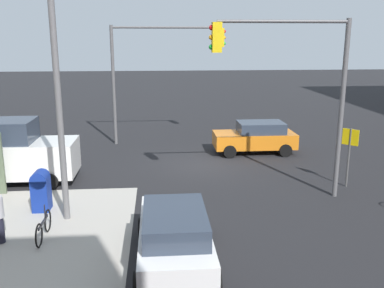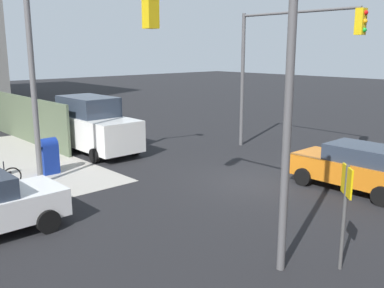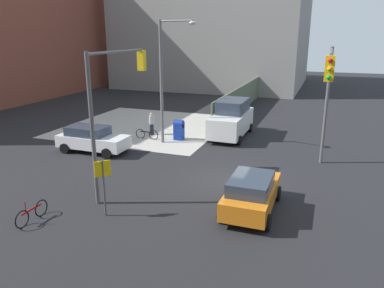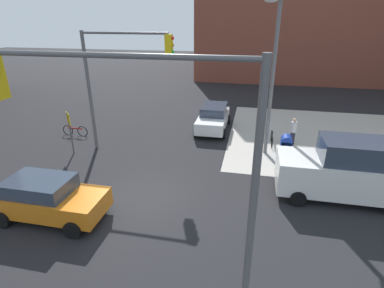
# 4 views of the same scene
# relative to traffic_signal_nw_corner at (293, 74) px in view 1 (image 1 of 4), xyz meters

# --- Properties ---
(ground_plane) EXTENTS (120.00, 120.00, 0.00)m
(ground_plane) POSITION_rel_traffic_signal_nw_corner_xyz_m (2.64, -4.50, -4.60)
(ground_plane) COLOR black
(traffic_signal_nw_corner) EXTENTS (4.95, 0.36, 6.50)m
(traffic_signal_nw_corner) POSITION_rel_traffic_signal_nw_corner_xyz_m (0.00, 0.00, 0.00)
(traffic_signal_nw_corner) COLOR #59595B
(traffic_signal_nw_corner) RESTS_ON ground
(traffic_signal_se_corner) EXTENTS (6.26, 0.36, 6.50)m
(traffic_signal_se_corner) POSITION_rel_traffic_signal_nw_corner_xyz_m (4.71, -9.00, 0.08)
(traffic_signal_se_corner) COLOR #59595B
(traffic_signal_se_corner) RESTS_ON ground
(street_lamp_corner) EXTENTS (0.88, 2.63, 8.00)m
(street_lamp_corner) POSITION_rel_traffic_signal_nw_corner_xyz_m (7.76, 0.94, 0.10)
(street_lamp_corner) COLOR slate
(street_lamp_corner) RESTS_ON ground
(warning_sign_two_way) EXTENTS (0.48, 0.48, 2.40)m
(warning_sign_two_way) POSITION_rel_traffic_signal_nw_corner_xyz_m (-2.76, -0.98, -2.96)
(warning_sign_two_way) COLOR #4C4C4C
(warning_sign_two_way) RESTS_ON ground
(mailbox_blue) EXTENTS (0.56, 0.64, 1.43)m
(mailbox_blue) POSITION_rel_traffic_signal_nw_corner_xyz_m (8.84, 0.50, -3.83)
(mailbox_blue) COLOR navy
(mailbox_blue) RESTS_ON ground
(coupe_orange) EXTENTS (4.17, 2.02, 1.62)m
(coupe_orange) POSITION_rel_traffic_signal_nw_corner_xyz_m (-0.30, -6.47, -3.75)
(coupe_orange) COLOR orange
(coupe_orange) RESTS_ON ground
(sedan_white) EXTENTS (2.02, 4.42, 1.62)m
(sedan_white) POSITION_rel_traffic_signal_nw_corner_xyz_m (4.40, 4.56, -3.75)
(sedan_white) COLOR white
(sedan_white) RESTS_ON ground
(van_white_delivery) EXTENTS (5.40, 2.32, 2.62)m
(van_white_delivery) POSITION_rel_traffic_signal_nw_corner_xyz_m (10.99, -2.70, -3.32)
(van_white_delivery) COLOR white
(van_white_delivery) RESTS_ON ground
(bicycle_leaning_on_fence) EXTENTS (0.05, 1.75, 0.97)m
(bicycle_leaning_on_fence) POSITION_rel_traffic_signal_nw_corner_xyz_m (8.24, 2.70, -4.25)
(bicycle_leaning_on_fence) COLOR black
(bicycle_leaning_on_fence) RESTS_ON ground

